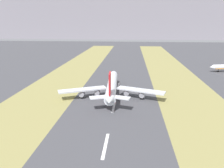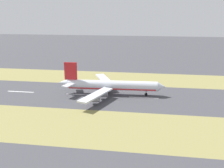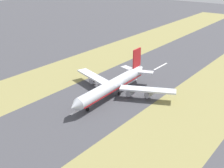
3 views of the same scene
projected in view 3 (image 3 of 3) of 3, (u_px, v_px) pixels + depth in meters
name	position (u px, v px, depth m)	size (l,w,h in m)	color
ground_plane	(112.00, 92.00, 171.49)	(800.00, 800.00, 0.00)	#424247
grass_median_west	(189.00, 115.00, 146.69)	(40.00, 600.00, 0.01)	olive
grass_median_east	(55.00, 75.00, 196.29)	(40.00, 600.00, 0.01)	olive
centreline_dash_near	(161.00, 66.00, 213.11)	(1.20, 18.00, 0.01)	silver
centreline_dash_mid	(128.00, 84.00, 183.25)	(1.20, 18.00, 0.01)	silver
centreline_dash_far	(83.00, 108.00, 153.38)	(1.20, 18.00, 0.01)	silver
airplane_main_jet	(114.00, 85.00, 165.98)	(64.07, 67.18, 20.20)	silver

